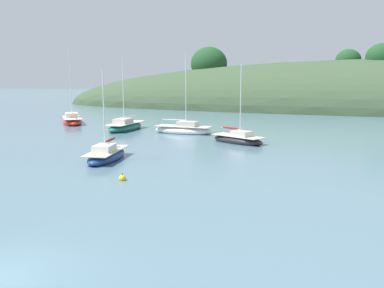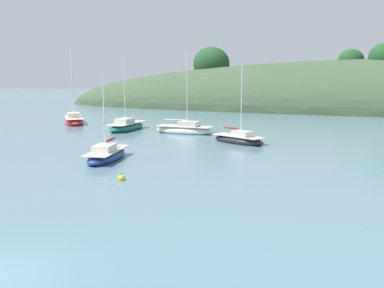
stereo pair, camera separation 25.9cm
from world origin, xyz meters
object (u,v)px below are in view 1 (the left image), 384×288
mooring_buoy_channel (122,178)px  sailboat_blue_center (184,130)px  sailboat_navy_dinghy (107,155)px  sailboat_white_near (72,120)px  sailboat_red_portside (125,127)px  sailboat_grey_yawl (238,139)px

mooring_buoy_channel → sailboat_blue_center: bearing=99.3°
sailboat_blue_center → sailboat_navy_dinghy: sailboat_blue_center is taller
sailboat_white_near → sailboat_blue_center: bearing=-15.2°
sailboat_red_portside → mooring_buoy_channel: 25.01m
sailboat_blue_center → mooring_buoy_channel: size_ratio=16.64×
sailboat_grey_yawl → sailboat_navy_dinghy: (-7.80, -11.24, 0.00)m
sailboat_white_near → sailboat_navy_dinghy: 27.17m
sailboat_navy_dinghy → mooring_buoy_channel: bearing=-52.7°
sailboat_blue_center → sailboat_navy_dinghy: (-0.57, -16.29, -0.04)m
sailboat_red_portside → mooring_buoy_channel: size_ratio=16.52×
sailboat_blue_center → sailboat_navy_dinghy: 16.30m
sailboat_navy_dinghy → sailboat_blue_center: bearing=88.0°
sailboat_white_near → sailboat_red_portside: 10.90m
sailboat_white_near → sailboat_grey_yawl: size_ratio=1.38×
sailboat_red_portside → sailboat_white_near: bearing=157.7°
sailboat_red_portside → sailboat_grey_yawl: (14.83, -5.73, -0.06)m
mooring_buoy_channel → sailboat_red_portside: bearing=116.5°
sailboat_blue_center → sailboat_red_portside: (-7.60, 0.68, 0.02)m
sailboat_red_portside → mooring_buoy_channel: bearing=-63.5°
mooring_buoy_channel → sailboat_navy_dinghy: bearing=127.3°
sailboat_blue_center → sailboat_red_portside: size_ratio=1.01×
sailboat_grey_yawl → mooring_buoy_channel: 17.06m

